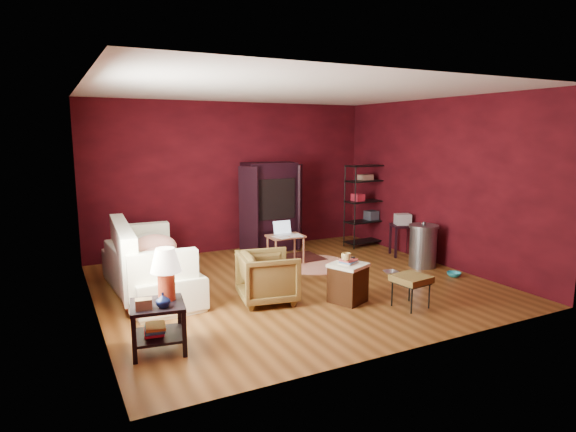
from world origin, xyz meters
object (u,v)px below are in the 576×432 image
side_table (162,289)px  hamper (348,282)px  sofa (149,262)px  laptop_desk (285,238)px  armchair (268,275)px  wire_shelving (365,202)px  tv_armoire (270,205)px

side_table → hamper: side_table is taller
sofa → laptop_desk: bearing=-82.5°
sofa → side_table: side_table is taller
hamper → armchair: bearing=152.6°
hamper → sofa: bearing=145.5°
sofa → wire_shelving: 4.56m
laptop_desk → tv_armoire: (0.21, 1.06, 0.42)m
sofa → tv_armoire: (2.57, 1.54, 0.44)m
armchair → tv_armoire: (1.24, 2.61, 0.51)m
laptop_desk → tv_armoire: tv_armoire is taller
sofa → side_table: bearing=169.2°
tv_armoire → wire_shelving: (1.85, -0.49, 0.01)m
hamper → laptop_desk: laptop_desk is taller
hamper → wire_shelving: bearing=50.5°
hamper → tv_armoire: 3.17m
tv_armoire → sofa: bearing=-149.9°
armchair → laptop_desk: armchair is taller
armchair → hamper: size_ratio=1.23×
armchair → wire_shelving: size_ratio=0.46×
armchair → sofa: bearing=61.2°
side_table → wire_shelving: wire_shelving is taller
laptop_desk → armchair: bearing=-122.8°
laptop_desk → wire_shelving: bearing=16.5°
wire_shelving → hamper: bearing=-133.7°
side_table → hamper: 2.54m
hamper → tv_armoire: tv_armoire is taller
laptop_desk → tv_armoire: 1.16m
sofa → wire_shelving: size_ratio=1.40×
side_table → hamper: size_ratio=1.75×
tv_armoire → side_table: bearing=-130.3°
tv_armoire → hamper: bearing=-96.3°
sofa → hamper: sofa is taller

